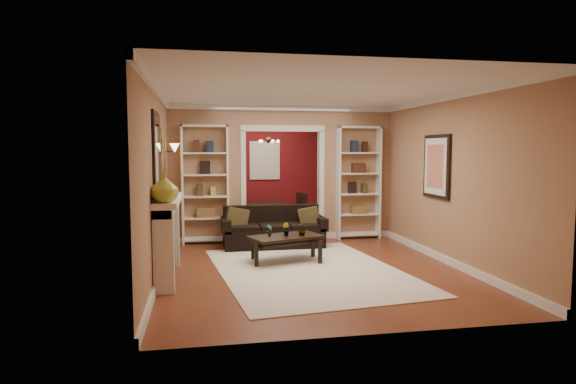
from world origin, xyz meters
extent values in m
plane|color=brown|center=(0.00, 0.00, 0.00)|extent=(8.00, 8.00, 0.00)
plane|color=white|center=(0.00, 0.00, 2.70)|extent=(8.00, 8.00, 0.00)
plane|color=#A67957|center=(0.00, 4.00, 1.35)|extent=(8.00, 0.00, 8.00)
plane|color=#A67957|center=(0.00, -4.00, 1.35)|extent=(8.00, 0.00, 8.00)
plane|color=#A67957|center=(-2.25, 0.00, 1.35)|extent=(0.00, 8.00, 8.00)
plane|color=#A67957|center=(2.25, 0.00, 1.35)|extent=(0.00, 8.00, 8.00)
cube|color=#A67957|center=(0.00, 1.20, 1.35)|extent=(4.50, 0.15, 2.70)
cube|color=maroon|center=(0.00, 3.97, 1.32)|extent=(4.44, 0.04, 2.64)
cube|color=#8CA5CC|center=(0.00, 3.93, 1.55)|extent=(0.78, 0.03, 0.98)
cube|color=white|center=(-0.05, -1.42, 0.01)|extent=(3.04, 3.97, 0.01)
cube|color=black|center=(-0.30, 0.45, 0.38)|extent=(1.94, 0.84, 0.76)
cube|color=brown|center=(-0.99, 0.43, 0.57)|extent=(0.42, 0.21, 0.41)
cube|color=brown|center=(0.39, 0.43, 0.55)|extent=(0.38, 0.22, 0.37)
cube|color=black|center=(-0.29, -0.80, 0.22)|extent=(1.28, 0.95, 0.43)
imported|color=#336626|center=(-0.55, -0.80, 0.53)|extent=(0.12, 0.11, 0.19)
imported|color=#336626|center=(-0.29, -0.80, 0.54)|extent=(0.14, 0.15, 0.21)
imported|color=#336626|center=(-0.02, -0.80, 0.54)|extent=(0.15, 0.15, 0.22)
cube|color=white|center=(-1.55, 1.03, 1.15)|extent=(0.90, 0.30, 2.30)
cube|color=white|center=(1.55, 1.03, 1.15)|extent=(0.90, 0.30, 2.30)
cube|color=white|center=(-2.09, -1.50, 0.58)|extent=(0.32, 1.70, 1.16)
imported|color=#A4B239|center=(-2.09, -2.17, 1.35)|extent=(0.40, 0.40, 0.37)
cube|color=silver|center=(-2.23, -1.50, 1.80)|extent=(0.03, 0.95, 1.10)
cube|color=#FFE0A5|center=(-2.15, 0.55, 1.83)|extent=(0.18, 0.18, 0.22)
cube|color=black|center=(2.21, -1.00, 1.55)|extent=(0.04, 0.85, 1.05)
imported|color=black|center=(-0.08, 2.62, 0.28)|extent=(1.58, 0.88, 0.56)
cube|color=black|center=(-0.63, 2.32, 0.47)|extent=(0.59, 0.59, 0.94)
cube|color=black|center=(0.47, 2.32, 0.43)|extent=(0.46, 0.46, 0.86)
cube|color=black|center=(-0.63, 2.92, 0.46)|extent=(0.56, 0.56, 0.92)
cube|color=black|center=(0.47, 2.92, 0.41)|extent=(0.50, 0.50, 0.82)
cube|color=#3B281B|center=(0.00, 2.70, 2.02)|extent=(0.50, 0.50, 0.30)
camera|label=1|loc=(-1.63, -8.40, 1.83)|focal=30.00mm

